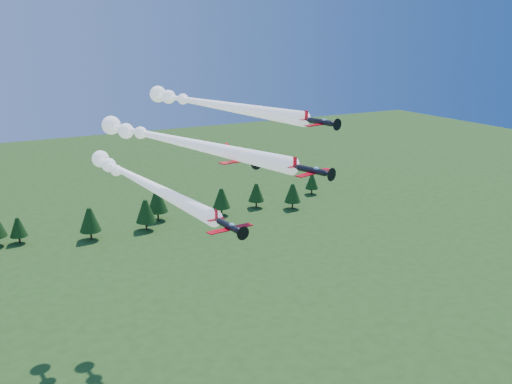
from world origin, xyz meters
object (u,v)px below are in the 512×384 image
plane_right (208,103)px  plane_lead (172,140)px  plane_left (138,179)px  plane_slot (241,158)px

plane_right → plane_lead: bearing=-146.4°
plane_right → plane_left: bearing=179.2°
plane_left → plane_right: size_ratio=1.06×
plane_left → plane_right: 20.85m
plane_left → plane_slot: size_ratio=6.72×
plane_right → plane_slot: size_ratio=6.34×
plane_lead → plane_right: plane_right is taller
plane_left → plane_right: bearing=4.5°
plane_slot → plane_lead: bearing=101.2°
plane_lead → plane_slot: (5.38, -15.71, -0.76)m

